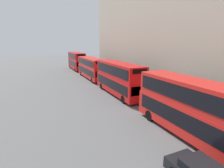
# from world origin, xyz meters

# --- Properties ---
(bus_leading) EXTENTS (2.59, 11.41, 4.45)m
(bus_leading) POSITION_xyz_m (1.60, 6.36, 2.45)
(bus_leading) COLOR red
(bus_leading) RESTS_ON ground
(bus_second_in_queue) EXTENTS (2.59, 10.52, 4.46)m
(bus_second_in_queue) POSITION_xyz_m (1.60, 19.29, 2.45)
(bus_second_in_queue) COLOR red
(bus_second_in_queue) RESTS_ON ground
(bus_third_in_queue) EXTENTS (2.59, 11.23, 4.13)m
(bus_third_in_queue) POSITION_xyz_m (1.60, 31.69, 2.29)
(bus_third_in_queue) COLOR red
(bus_third_in_queue) RESTS_ON ground
(bus_trailing) EXTENTS (2.59, 10.01, 4.55)m
(bus_trailing) POSITION_xyz_m (1.60, 44.58, 2.50)
(bus_trailing) COLOR red
(bus_trailing) RESTS_ON ground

